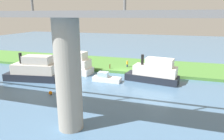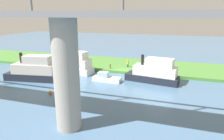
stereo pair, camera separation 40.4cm
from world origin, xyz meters
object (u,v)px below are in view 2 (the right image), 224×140
motorboat_red (72,64)px  riverboat_paddlewheel (34,70)px  houseboat_blue (106,78)px  bridge_pylon (67,76)px  person_on_bank (128,64)px  marker_buoy (50,92)px  mooring_post (110,66)px  pontoon_yellow (154,72)px

motorboat_red → riverboat_paddlewheel: size_ratio=0.97×
houseboat_blue → riverboat_paddlewheel: bearing=13.9°
bridge_pylon → houseboat_blue: 15.31m
motorboat_red → bridge_pylon: bearing=118.0°
motorboat_red → houseboat_blue: (-7.99, 3.09, -1.11)m
bridge_pylon → motorboat_red: bridge_pylon is taller
motorboat_red → riverboat_paddlewheel: riverboat_paddlewheel is taller
person_on_bank → houseboat_blue: (1.61, 8.47, -0.65)m
riverboat_paddlewheel → marker_buoy: bearing=142.5°
motorboat_red → marker_buoy: (-2.55, 10.82, -1.41)m
bridge_pylon → mooring_post: bearing=-82.5°
person_on_bank → mooring_post: (2.97, 2.15, -0.29)m
mooring_post → marker_buoy: (4.08, 14.05, -0.66)m
mooring_post → pontoon_yellow: (-8.85, 4.13, 0.70)m
mooring_post → motorboat_red: bearing=26.0°
mooring_post → pontoon_yellow: 9.80m
bridge_pylon → riverboat_paddlewheel: size_ratio=1.12×
pontoon_yellow → marker_buoy: pontoon_yellow is taller
mooring_post → person_on_bank: bearing=-144.1°
mooring_post → houseboat_blue: (-1.36, 6.32, -0.36)m
pontoon_yellow → houseboat_blue: bearing=16.3°
bridge_pylon → marker_buoy: bearing=-44.8°
bridge_pylon → person_on_bank: bridge_pylon is taller
person_on_bank → pontoon_yellow: (-5.88, 6.28, 0.41)m
person_on_bank → pontoon_yellow: pontoon_yellow is taller
motorboat_red → pontoon_yellow: size_ratio=1.02×
mooring_post → marker_buoy: mooring_post is taller
mooring_post → houseboat_blue: bearing=102.1°
mooring_post → riverboat_paddlewheel: (10.37, 9.21, 0.78)m
bridge_pylon → motorboat_red: (9.37, -17.61, -3.55)m
bridge_pylon → marker_buoy: 10.83m
mooring_post → riverboat_paddlewheel: bearing=41.6°
marker_buoy → houseboat_blue: bearing=-125.1°
bridge_pylon → riverboat_paddlewheel: bearing=-41.5°
riverboat_paddlewheel → marker_buoy: (-6.30, 4.84, -1.45)m
bridge_pylon → person_on_bank: 23.34m
riverboat_paddlewheel → houseboat_blue: 12.14m
mooring_post → houseboat_blue: size_ratio=0.18×
houseboat_blue → person_on_bank: bearing=-100.8°
pontoon_yellow → houseboat_blue: pontoon_yellow is taller
motorboat_red → houseboat_blue: size_ratio=1.95×
person_on_bank → mooring_post: person_on_bank is taller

